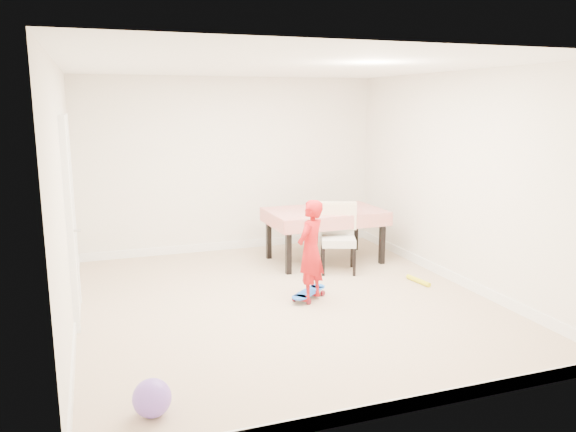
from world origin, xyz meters
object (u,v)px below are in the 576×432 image
object	(u,v)px
skateboard	(309,295)
balloon	(152,398)
dining_chair	(338,238)
child	(311,253)
dining_table	(325,236)

from	to	relation	value
skateboard	balloon	size ratio (longest dim) A/B	2.15
dining_chair	child	size ratio (longest dim) A/B	0.80
skateboard	dining_table	bearing A→B (deg)	21.46
dining_chair	skateboard	xyz separation A→B (m)	(-0.76, -0.87, -0.41)
dining_table	skateboard	bearing A→B (deg)	-120.54
dining_table	dining_chair	distance (m)	0.53
dining_chair	child	world-z (taller)	child
dining_table	dining_chair	world-z (taller)	dining_chair
child	balloon	bearing A→B (deg)	4.16
skateboard	balloon	bearing A→B (deg)	-174.72
skateboard	balloon	xyz separation A→B (m)	(-1.97, -1.93, 0.09)
dining_chair	skateboard	bearing A→B (deg)	-110.35
balloon	child	bearing A→B (deg)	43.33
skateboard	child	world-z (taller)	child
child	balloon	xyz separation A→B (m)	(-1.95, -1.84, -0.43)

